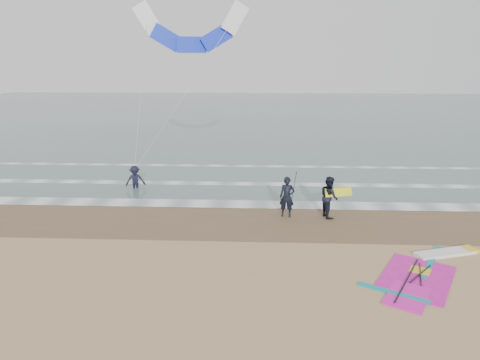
{
  "coord_description": "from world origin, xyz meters",
  "views": [
    {
      "loc": [
        -1.18,
        -12.56,
        7.09
      ],
      "look_at": [
        -1.99,
        5.0,
        2.2
      ],
      "focal_mm": 32.0,
      "sensor_mm": 36.0,
      "label": 1
    }
  ],
  "objects_px": {
    "person_wading": "(135,175)",
    "surf_kite": "(191,32)",
    "person_walking": "(329,197)",
    "person_standing": "(287,197)",
    "windsurf_rig": "(426,271)"
  },
  "relations": [
    {
      "from": "person_wading",
      "to": "surf_kite",
      "type": "bearing_deg",
      "value": 26.14
    },
    {
      "from": "person_walking",
      "to": "surf_kite",
      "type": "relative_size",
      "value": 0.21
    },
    {
      "from": "person_standing",
      "to": "person_walking",
      "type": "relative_size",
      "value": 0.98
    },
    {
      "from": "person_standing",
      "to": "person_walking",
      "type": "height_order",
      "value": "person_walking"
    },
    {
      "from": "surf_kite",
      "to": "person_standing",
      "type": "bearing_deg",
      "value": -52.81
    },
    {
      "from": "windsurf_rig",
      "to": "person_wading",
      "type": "relative_size",
      "value": 3.04
    },
    {
      "from": "surf_kite",
      "to": "windsurf_rig",
      "type": "bearing_deg",
      "value": -51.28
    },
    {
      "from": "windsurf_rig",
      "to": "person_wading",
      "type": "distance_m",
      "value": 16.08
    },
    {
      "from": "person_walking",
      "to": "person_wading",
      "type": "distance_m",
      "value": 11.15
    },
    {
      "from": "person_standing",
      "to": "surf_kite",
      "type": "distance_m",
      "value": 11.86
    },
    {
      "from": "windsurf_rig",
      "to": "surf_kite",
      "type": "relative_size",
      "value": 0.55
    },
    {
      "from": "person_walking",
      "to": "surf_kite",
      "type": "height_order",
      "value": "surf_kite"
    },
    {
      "from": "person_wading",
      "to": "windsurf_rig",
      "type": "bearing_deg",
      "value": -54.59
    },
    {
      "from": "windsurf_rig",
      "to": "person_walking",
      "type": "bearing_deg",
      "value": 115.83
    },
    {
      "from": "person_wading",
      "to": "surf_kite",
      "type": "xyz_separation_m",
      "value": [
        3.01,
        2.97,
        7.91
      ]
    }
  ]
}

